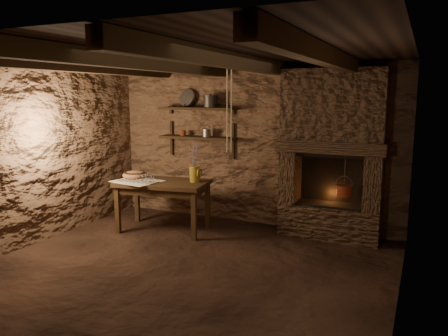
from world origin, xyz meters
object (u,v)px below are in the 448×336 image
at_px(wooden_bowl, 135,175).
at_px(red_pot, 344,190).
at_px(work_table, 163,204).
at_px(stoneware_jug, 195,166).
at_px(iron_stockpot, 211,102).

xyz_separation_m(wooden_bowl, red_pot, (2.97, 0.61, -0.07)).
bearing_deg(wooden_bowl, red_pot, 11.64).
distance_m(work_table, wooden_bowl, 0.65).
bearing_deg(wooden_bowl, stoneware_jug, 7.21).
height_order(stoneware_jug, iron_stockpot, iron_stockpot).
xyz_separation_m(stoneware_jug, iron_stockpot, (-0.05, 0.61, 0.90)).
bearing_deg(work_table, wooden_bowl, 166.41).
bearing_deg(red_pot, work_table, -165.09).
bearing_deg(stoneware_jug, wooden_bowl, 179.68).
relative_size(stoneware_jug, wooden_bowl, 1.42).
relative_size(work_table, stoneware_jug, 2.65).
bearing_deg(iron_stockpot, wooden_bowl, -141.13).
relative_size(work_table, red_pot, 2.55).
bearing_deg(stoneware_jug, work_table, -167.27).
distance_m(wooden_bowl, red_pot, 3.03).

